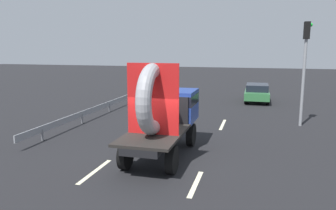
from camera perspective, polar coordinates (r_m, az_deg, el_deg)
ground_plane at (r=12.64m, az=-1.91°, el=-9.76°), size 120.00×120.00×0.00m
flatbed_truck at (r=13.20m, az=-0.56°, el=-1.02°), size 2.02×5.35×3.74m
distant_sedan at (r=27.01m, az=15.20°, el=2.16°), size 1.84×4.30×1.40m
traffic_light at (r=19.10m, az=22.69°, el=7.41°), size 0.42×0.36×5.60m
guardrail at (r=20.72m, az=-12.28°, el=-0.64°), size 0.10×14.40×0.71m
lane_dash_left_near at (r=11.96m, az=-12.58°, el=-11.16°), size 0.16×2.35×0.01m
lane_dash_left_far at (r=19.13m, az=-1.35°, el=-2.89°), size 0.16×2.18×0.01m
lane_dash_right_near at (r=10.73m, az=4.82°, el=-13.46°), size 0.16×2.10×0.01m
lane_dash_right_far at (r=18.65m, az=9.49°, el=-3.36°), size 0.16×2.54×0.01m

